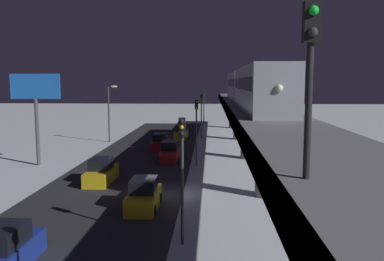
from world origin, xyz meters
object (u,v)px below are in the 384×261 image
traffic_light_mid (196,123)px  traffic_light_far (201,109)px  traffic_light_near (182,162)px  sedan_red_2 (160,143)px  subway_train (249,86)px  sedan_yellow_2 (181,133)px  sedan_yellow_3 (101,172)px  sedan_red (170,152)px  traffic_light_distant (204,103)px  rail_signal (310,60)px  sedan_yellow (144,196)px  sedan_blue (3,253)px  commercial_billboard (36,95)px

traffic_light_mid → traffic_light_far: same height
traffic_light_near → traffic_light_mid: (0.00, -18.89, 0.00)m
sedan_red_2 → traffic_light_far: size_ratio=0.67×
subway_train → sedan_yellow_2: 18.69m
sedan_red_2 → sedan_yellow_3: 16.07m
sedan_red → traffic_light_distant: size_ratio=0.72×
subway_train → rail_signal: (1.64, 32.12, 0.95)m
traffic_light_mid → traffic_light_near: bearing=90.0°
sedan_yellow_2 → traffic_light_far: traffic_light_far is taller
sedan_yellow → traffic_light_near: size_ratio=0.68×
sedan_yellow → sedan_red_2: bearing=94.6°
sedan_yellow_2 → traffic_light_near: bearing=-85.6°
rail_signal → sedan_yellow_3: rail_signal is taller
sedan_blue → traffic_light_near: traffic_light_near is taller
traffic_light_near → traffic_light_mid: 18.89m
sedan_yellow → commercial_billboard: bearing=134.5°
sedan_red_2 → traffic_light_far: bearing=64.4°
traffic_light_mid → subway_train: bearing=-148.4°
subway_train → sedan_yellow_2: (8.16, -15.34, -6.87)m
sedan_red_2 → traffic_light_near: 28.56m
sedan_yellow_2 → traffic_light_distant: (-2.90, -19.20, 3.40)m
sedan_blue → sedan_yellow_3: 15.35m
subway_train → sedan_blue: 29.18m
sedan_yellow → traffic_light_far: bearing=84.8°
rail_signal → traffic_light_mid: bearing=-82.8°
subway_train → sedan_yellow_2: subway_train is taller
sedan_blue → traffic_light_mid: size_ratio=0.74×
sedan_yellow_3 → traffic_light_far: traffic_light_far is taller
subway_train → sedan_red_2: 13.44m
sedan_blue → sedan_red: 25.38m
sedan_red_2 → sedan_yellow_3: bearing=-100.0°
sedan_blue → traffic_light_far: (-7.50, -40.98, 3.40)m
subway_train → sedan_red_2: size_ratio=8.54×
subway_train → sedan_blue: (12.76, 25.33, -6.87)m
sedan_blue → traffic_light_mid: (-7.50, -22.10, 3.40)m
traffic_light_near → commercial_billboard: 24.23m
subway_train → traffic_light_near: subway_train is taller
sedan_yellow_3 → traffic_light_far: size_ratio=0.73×
subway_train → sedan_yellow: 19.65m
rail_signal → sedan_yellow_2: rail_signal is taller
sedan_yellow → traffic_light_mid: traffic_light_mid is taller
sedan_blue → sedan_yellow_2: size_ratio=1.15×
commercial_billboard → sedan_blue: bearing=110.3°
sedan_yellow_3 → traffic_light_far: bearing=-106.3°
sedan_blue → commercial_billboard: 23.85m
traffic_light_mid → traffic_light_far: 18.89m
rail_signal → sedan_red: bearing=-78.4°
sedan_blue → traffic_light_near: (-7.50, -3.21, 3.40)m
sedan_yellow_3 → traffic_light_distant: bearing=-99.6°
sedan_red → sedan_red_2: (1.80, -6.22, -0.00)m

